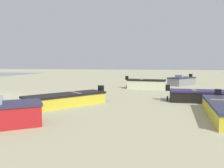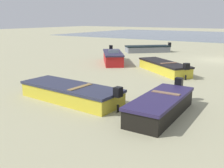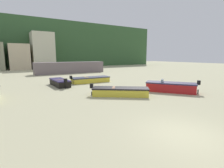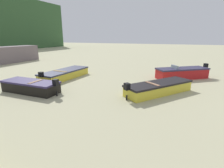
{
  "view_description": "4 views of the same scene",
  "coord_description": "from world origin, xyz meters",
  "views": [
    {
      "loc": [
        13.91,
        13.36,
        2.5
      ],
      "look_at": [
        -2.01,
        9.71,
        0.99
      ],
      "focal_mm": 34.99,
      "sensor_mm": 36.0,
      "label": 1
    },
    {
      "loc": [
        -4.9,
        25.12,
        3.72
      ],
      "look_at": [
        1.88,
        14.68,
        0.59
      ],
      "focal_mm": 42.01,
      "sensor_mm": 36.0,
      "label": 2
    },
    {
      "loc": [
        -6.64,
        -4.46,
        3.54
      ],
      "look_at": [
        1.47,
        8.43,
        1.02
      ],
      "focal_mm": 27.38,
      "sensor_mm": 36.0,
      "label": 3
    },
    {
      "loc": [
        -9.17,
        6.47,
        3.69
      ],
      "look_at": [
        0.14,
        10.44,
        0.83
      ],
      "focal_mm": 27.05,
      "sensor_mm": 36.0,
      "label": 4
    }
  ],
  "objects": [
    {
      "name": "boat_black_6",
      "position": [
        -1.2,
        15.89,
        0.4
      ],
      "size": [
        1.55,
        4.35,
        1.1
      ],
      "rotation": [
        0.0,
        0.0,
        0.03
      ],
      "color": "black",
      "rests_on": "ground"
    },
    {
      "name": "ground_plane",
      "position": [
        0.0,
        0.0,
        0.0
      ],
      "size": [
        160.0,
        160.0,
        0.0
      ],
      "primitive_type": "plane",
      "color": "#B0AC85"
    },
    {
      "name": "townhouse_centre_left",
      "position": [
        -3.13,
        47.26,
        3.28
      ],
      "size": [
        4.85,
        6.52,
        6.56
      ],
      "primitive_type": "cube",
      "color": "#C8B794",
      "rests_on": "ground"
    },
    {
      "name": "harbor_pier",
      "position": [
        4.96,
        30.0,
        1.14
      ],
      "size": [
        14.09,
        2.4,
        2.29
      ],
      "primitive_type": "cube",
      "color": "slate",
      "rests_on": "ground"
    },
    {
      "name": "headland_hill",
      "position": [
        0.0,
        66.0,
        7.26
      ],
      "size": [
        90.0,
        32.0,
        14.53
      ],
      "primitive_type": "cube",
      "color": "#335730",
      "rests_on": "ground"
    },
    {
      "name": "boat_yellow_7",
      "position": [
        3.05,
        16.39,
        0.37
      ],
      "size": [
        5.41,
        2.02,
        1.05
      ],
      "rotation": [
        0.0,
        0.0,
        4.66
      ],
      "color": "gold",
      "rests_on": "ground"
    },
    {
      "name": "boat_yellow_5",
      "position": [
        1.97,
        7.83,
        0.38
      ],
      "size": [
        4.86,
        4.14,
        1.06
      ],
      "rotation": [
        0.0,
        0.0,
        4.07
      ],
      "color": "gold",
      "rests_on": "ground"
    },
    {
      "name": "townhouse_centre",
      "position": [
        2.79,
        46.87,
        4.93
      ],
      "size": [
        5.67,
        5.75,
        9.87
      ],
      "primitive_type": "cube",
      "color": "beige",
      "rests_on": "ground"
    },
    {
      "name": "boat_red_3",
      "position": [
        7.12,
        6.51,
        0.49
      ],
      "size": [
        4.01,
        4.64,
        1.27
      ],
      "rotation": [
        0.0,
        0.0,
        0.65
      ],
      "color": "#B01C1E",
      "rests_on": "ground"
    }
  ]
}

